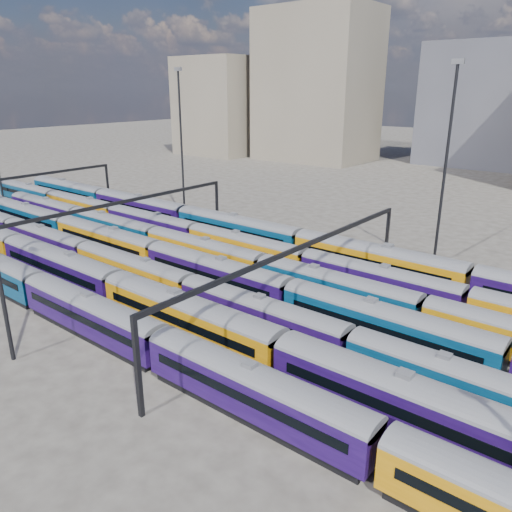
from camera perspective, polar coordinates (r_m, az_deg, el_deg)
The scene contains 13 objects.
ground at distance 57.01m, azimuth -3.50°, elevation -4.54°, with size 500.00×500.00×0.00m, color #3B3732.
rake_0 at distance 42.39m, azimuth -10.86°, elevation -9.77°, with size 117.35×2.86×4.81m.
rake_1 at distance 40.18m, azimuth 3.01°, elevation -10.74°, with size 128.29×3.13×5.27m.
rake_2 at distance 60.04m, azimuth -13.93°, elevation -1.34°, with size 133.13×2.78×4.67m.
rake_3 at distance 64.13m, azimuth -11.35°, elevation 0.35°, with size 123.43×3.01×5.07m.
rake_4 at distance 64.91m, azimuth -6.00°, elevation 0.69°, with size 96.56×2.83×4.76m.
rake_5 at distance 72.87m, azimuth -7.01°, elevation 2.65°, with size 114.64×2.80×4.70m.
rake_6 at distance 73.70m, azimuth -2.15°, elevation 3.30°, with size 110.78×3.24×5.47m.
gantry_0 at distance 95.10m, azimuth -26.68°, elevation 7.27°, with size 0.35×40.35×8.03m.
gantry_1 at distance 69.37m, azimuth -15.98°, elevation 4.93°, with size 0.35×40.35×8.03m.
gantry_2 at distance 48.78m, azimuth 5.07°, elevation -0.14°, with size 0.35×40.35×8.03m.
mast_1 at distance 89.57m, azimuth -8.55°, elevation 13.10°, with size 1.40×0.50×25.60m.
mast_3 at distance 66.30m, azimuth 20.90°, elevation 10.15°, with size 1.40×0.50×25.60m.
Camera 1 is at (35.54, -38.45, 22.56)m, focal length 35.00 mm.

